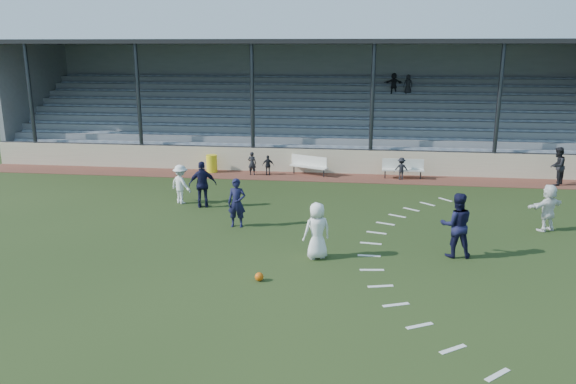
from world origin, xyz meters
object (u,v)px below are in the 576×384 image
object	(u,v)px
trash_bin	(212,164)
football	(259,277)
bench_left	(309,164)
bench_right	(403,167)
official	(557,166)
player_navy_lead	(237,203)
player_white_lead	(317,231)

from	to	relation	value
trash_bin	football	bearing A→B (deg)	-69.91
bench_left	trash_bin	bearing A→B (deg)	-155.99
bench_left	bench_right	xyz separation A→B (m)	(4.61, -0.18, 0.00)
bench_right	football	distance (m)	13.91
bench_right	bench_left	bearing A→B (deg)	177.06
official	bench_left	bearing A→B (deg)	-57.50
bench_left	trash_bin	world-z (taller)	bench_left
trash_bin	official	xyz separation A→B (m)	(16.56, -0.65, 0.45)
player_navy_lead	bench_right	bearing A→B (deg)	52.39
player_white_lead	player_navy_lead	bearing A→B (deg)	-68.21
trash_bin	football	distance (m)	14.08
bench_left	bench_right	distance (m)	4.62
bench_left	football	world-z (taller)	bench_left
football	player_white_lead	world-z (taller)	player_white_lead
player_white_lead	bench_right	bearing A→B (deg)	-133.48
bench_right	official	xyz separation A→B (m)	(6.96, -0.49, 0.33)
player_navy_lead	official	xyz separation A→B (m)	(13.36, 7.93, 0.03)
player_white_lead	trash_bin	bearing A→B (deg)	-87.76
trash_bin	player_navy_lead	xyz separation A→B (m)	(3.20, -8.58, 0.42)
bench_left	player_white_lead	distance (m)	11.38
football	player_navy_lead	bearing A→B (deg)	109.38
player_white_lead	player_navy_lead	xyz separation A→B (m)	(-3.07, 2.70, 0.01)
bench_right	official	world-z (taller)	official
football	player_navy_lead	world-z (taller)	player_navy_lead
player_navy_lead	official	distance (m)	15.53
player_white_lead	bench_left	bearing A→B (deg)	-110.34
bench_right	trash_bin	bearing A→B (deg)	178.33
football	official	xyz separation A→B (m)	(11.72, 12.57, 0.79)
player_white_lead	football	bearing A→B (deg)	26.63
bench_right	trash_bin	distance (m)	9.60
player_navy_lead	trash_bin	bearing A→B (deg)	110.09
player_white_lead	player_navy_lead	distance (m)	4.09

